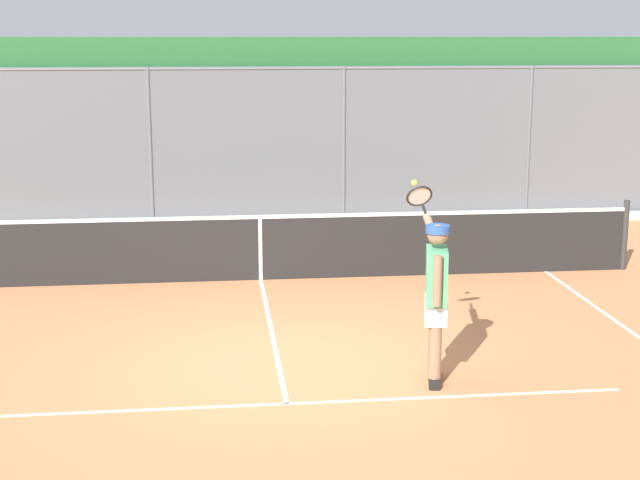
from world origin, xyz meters
The scene contains 5 objects.
ground_plane centered at (0.00, 0.00, 0.00)m, with size 60.00×60.00×0.00m, color #C67A4C.
court_line_markings centered at (0.00, 1.50, 0.00)m, with size 8.67×8.74×0.01m.
fence_backdrop centered at (0.00, -8.32, 1.71)m, with size 20.76×1.37×3.46m.
tennis_net centered at (0.00, -3.69, 0.49)m, with size 11.14×0.09×1.07m.
tennis_player centered at (-1.56, 0.66, 0.97)m, with size 0.31×1.41×1.95m.
Camera 1 is at (0.66, 9.74, 3.51)m, focal length 53.23 mm.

